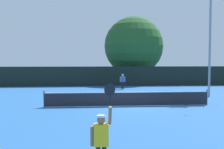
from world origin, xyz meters
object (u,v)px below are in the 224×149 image
object	(u,v)px
tennis_ball	(186,115)
light_pole	(210,40)
player_serving	(102,136)
parked_car_mid	(120,76)
parked_car_far	(151,77)
player_receiving	(123,80)
large_tree	(134,46)
parked_car_near	(90,76)

from	to	relation	value
tennis_ball	light_pole	size ratio (longest dim) A/B	0.01
player_serving	parked_car_mid	bearing A→B (deg)	82.82
light_pole	parked_car_far	xyz separation A→B (m)	(-1.53, 15.15, -4.02)
player_serving	light_pole	distance (m)	17.72
player_receiving	parked_car_far	bearing A→B (deg)	-119.90
tennis_ball	parked_car_far	size ratio (longest dim) A/B	0.02
light_pole	large_tree	size ratio (longest dim) A/B	0.93
large_tree	parked_car_near	world-z (taller)	large_tree
parked_car_mid	player_receiving	bearing A→B (deg)	-101.13
player_receiving	light_pole	world-z (taller)	light_pole
player_serving	tennis_ball	xyz separation A→B (m)	(4.96, 7.18, -1.02)
tennis_ball	parked_car_far	bearing A→B (deg)	82.05
player_receiving	tennis_ball	bearing A→B (deg)	97.95
parked_car_far	parked_car_near	bearing A→B (deg)	158.41
player_serving	light_pole	world-z (taller)	light_pole
player_receiving	large_tree	xyz separation A→B (m)	(2.52, 8.28, 4.09)
parked_car_mid	parked_car_far	world-z (taller)	same
player_serving	tennis_ball	bearing A→B (deg)	55.37
player_serving	parked_car_mid	world-z (taller)	player_serving
parked_car_far	tennis_ball	bearing A→B (deg)	-97.23
player_serving	tennis_ball	distance (m)	8.79
parked_car_near	parked_car_far	size ratio (longest dim) A/B	1.04
tennis_ball	parked_car_mid	xyz separation A→B (m)	(-0.88, 25.20, 0.74)
tennis_ball	large_tree	distance (m)	22.48
tennis_ball	light_pole	bearing A→B (deg)	57.21
player_serving	player_receiving	world-z (taller)	player_serving
parked_car_far	player_serving	bearing A→B (deg)	-104.58
parked_car_mid	tennis_ball	bearing A→B (deg)	-94.07
light_pole	parked_car_mid	world-z (taller)	light_pole
player_serving	player_receiving	distance (m)	21.03
large_tree	parked_car_mid	world-z (taller)	large_tree
light_pole	large_tree	xyz separation A→B (m)	(-4.04, 14.68, 0.26)
large_tree	parked_car_far	bearing A→B (deg)	10.45
parked_car_near	parked_car_mid	size ratio (longest dim) A/B	1.00
light_pole	parked_car_far	distance (m)	15.74
tennis_ball	parked_car_near	distance (m)	26.48
parked_car_near	tennis_ball	bearing A→B (deg)	-71.88
tennis_ball	parked_car_near	size ratio (longest dim) A/B	0.02
player_receiving	parked_car_near	xyz separation A→B (m)	(-3.56, 12.27, -0.19)
large_tree	parked_car_near	xyz separation A→B (m)	(-6.08, 3.99, -4.28)
player_receiving	large_tree	world-z (taller)	large_tree
light_pole	large_tree	bearing A→B (deg)	105.38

